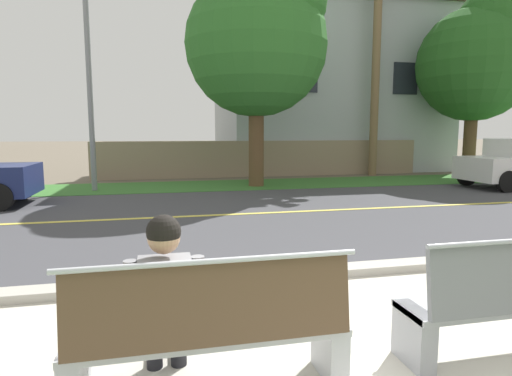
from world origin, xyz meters
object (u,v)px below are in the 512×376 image
seated_person_grey (165,296)px  palm_tree_tall (378,0)px  shade_tree_far_left (261,34)px  shade_tree_left (480,56)px  bench_left (211,333)px  streetlamp (89,53)px

seated_person_grey → palm_tree_tall: size_ratio=0.15×
shade_tree_far_left → shade_tree_left: (8.82, 1.11, -0.15)m
bench_left → palm_tree_tall: bearing=58.4°
seated_person_grey → palm_tree_tall: (8.45, 13.08, 6.12)m
palm_tree_tall → bench_left: bearing=-121.6°
bench_left → shade_tree_left: 17.25m
seated_person_grey → palm_tree_tall: bearing=57.1°
seated_person_grey → palm_tree_tall: palm_tree_tall is taller
bench_left → seated_person_grey: seated_person_grey is taller
streetlamp → palm_tree_tall: bearing=11.7°
seated_person_grey → streetlamp: streetlamp is taller
seated_person_grey → shade_tree_left: size_ratio=0.18×
seated_person_grey → streetlamp: (-1.89, 10.94, 3.38)m
bench_left → shade_tree_left: (11.76, 11.91, 4.16)m
streetlamp → bench_left: bearing=-78.9°
seated_person_grey → shade_tree_far_left: size_ratio=0.17×
bench_left → shade_tree_far_left: shade_tree_far_left is taller
bench_left → palm_tree_tall: palm_tree_tall is taller
streetlamp → shade_tree_left: (13.94, 0.81, 0.56)m
shade_tree_far_left → seated_person_grey: bearing=-106.9°
bench_left → seated_person_grey: (-0.29, 0.17, 0.22)m
bench_left → shade_tree_far_left: bearing=74.8°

